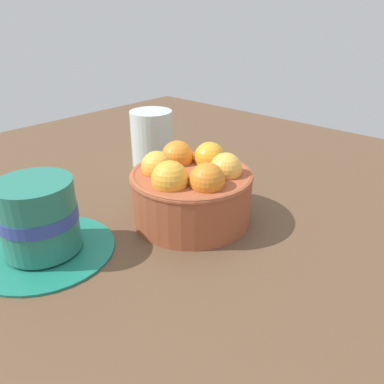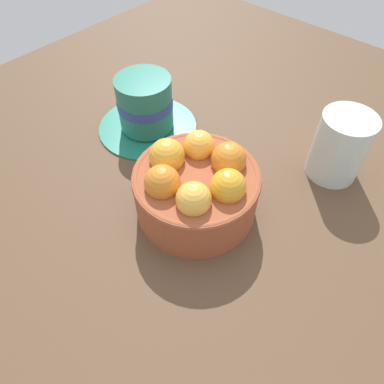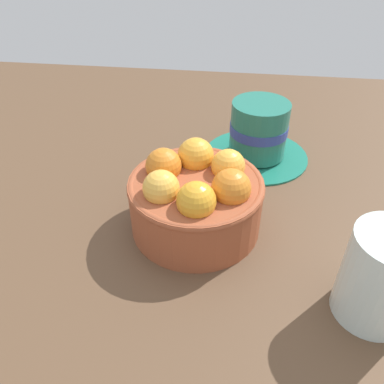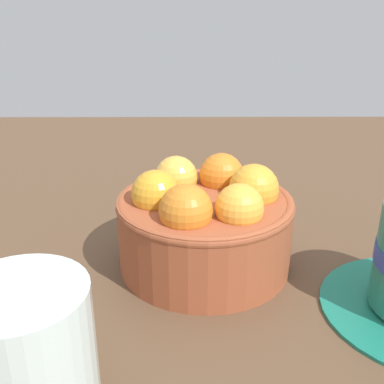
# 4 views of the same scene
# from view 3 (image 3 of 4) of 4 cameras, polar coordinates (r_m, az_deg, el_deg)

# --- Properties ---
(ground_plane) EXTENTS (1.19, 1.08, 0.04)m
(ground_plane) POSITION_cam_3_polar(r_m,az_deg,el_deg) (0.50, 0.52, -6.48)
(ground_plane) COLOR brown
(terracotta_bowl) EXTENTS (0.16, 0.16, 0.10)m
(terracotta_bowl) POSITION_cam_3_polar(r_m,az_deg,el_deg) (0.46, 0.57, -0.74)
(terracotta_bowl) COLOR #9E4C2D
(terracotta_bowl) RESTS_ON ground_plane
(coffee_cup) EXTENTS (0.16, 0.16, 0.09)m
(coffee_cup) POSITION_cam_3_polar(r_m,az_deg,el_deg) (0.61, 9.75, 8.50)
(coffee_cup) COLOR #1A745F
(coffee_cup) RESTS_ON ground_plane
(water_glass) EXTENTS (0.07, 0.07, 0.10)m
(water_glass) POSITION_cam_3_polar(r_m,az_deg,el_deg) (0.41, 26.26, -11.19)
(water_glass) COLOR silver
(water_glass) RESTS_ON ground_plane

